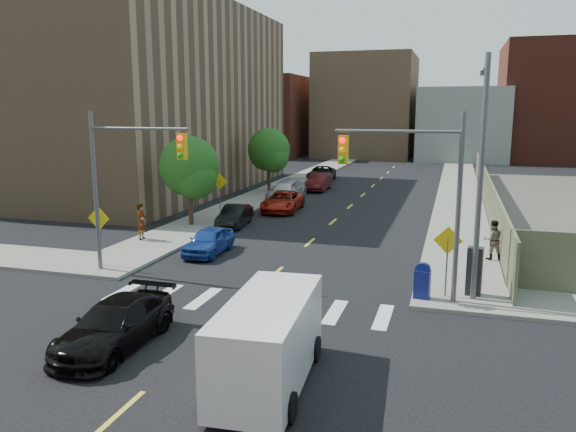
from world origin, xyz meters
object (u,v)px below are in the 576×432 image
Objects in this scene: parked_car_red at (283,201)px; parked_car_grey at (321,174)px; parked_car_maroon at (319,182)px; payphone at (474,271)px; parked_car_blue at (209,241)px; parked_car_white at (285,191)px; black_sedan at (115,325)px; pedestrian_west at (142,222)px; mailbox at (422,281)px; cargo_van at (270,338)px; pedestrian_east at (493,240)px; parked_car_silver at (287,190)px; parked_car_black at (235,216)px.

parked_car_grey reaches higher than parked_car_red.
parked_car_maroon is 0.86× the size of parked_car_grey.
payphone reaches higher than parked_car_maroon.
payphone reaches higher than parked_car_blue.
parked_car_white is at bearing 92.81° from parked_car_blue.
pedestrian_west reaches higher than black_sedan.
mailbox is at bearing -23.13° from parked_car_blue.
parked_car_maroon is 35.77m from cargo_van.
pedestrian_east is at bearing -46.36° from parked_car_white.
parked_car_silver is 0.99× the size of cargo_van.
parked_car_silver is 0.97m from parked_car_white.
parked_car_white reaches higher than parked_car_maroon.
parked_car_red is at bearing -71.73° from parked_car_silver.
pedestrian_east is at bearing -96.35° from pedestrian_west.
black_sedan is at bearing 168.12° from cargo_van.
pedestrian_west is (-4.52, -11.14, 0.43)m from parked_car_red.
parked_car_silver is at bearing 131.85° from payphone.
parked_car_maroon is 6.69m from parked_car_grey.
pedestrian_east is at bearing 89.15° from payphone.
cargo_van reaches higher than pedestrian_east.
parked_car_black is 2.12× the size of payphone.
cargo_van is 8.28m from mailbox.
cargo_van is at bearing -83.85° from parked_car_grey.
parked_car_red reaches higher than parked_car_blue.
payphone is (13.71, -9.95, 0.43)m from parked_car_black.
cargo_van is at bearing -75.37° from parked_car_white.
parked_car_black is 10.17m from parked_car_white.
mailbox is (10.57, -27.55, 0.05)m from parked_car_maroon.
parked_car_red is 5.50m from parked_car_silver.
payphone is (5.31, 8.45, -0.14)m from cargo_van.
mailbox is at bearing -48.06° from parked_car_black.
pedestrian_east reaches higher than parked_car_blue.
cargo_van is 2.62× the size of pedestrian_west.
parked_car_blue is 0.99× the size of parked_car_black.
cargo_van is (8.40, -41.61, 0.47)m from parked_car_grey.
parked_car_grey is 2.87× the size of pedestrian_east.
pedestrian_east is (14.68, -15.43, 0.34)m from parked_car_silver.
parked_car_blue is 2.86× the size of mailbox.
payphone reaches higher than parked_car_white.
pedestrian_west is 1.05× the size of pedestrian_east.
parked_car_blue is 17.83m from parked_car_silver.
pedestrian_west is at bearing -126.54° from parked_car_black.
parked_car_grey is (0.00, 23.21, 0.10)m from parked_car_black.
parked_car_maroon is at bearing 86.28° from parked_car_red.
black_sedan is at bearing -87.73° from parked_car_maroon.
parked_car_white is (-1.18, 16.81, 0.12)m from parked_car_blue.
pedestrian_west reaches higher than mailbox.
pedestrian_west reaches higher than parked_car_silver.
mailbox is at bearing -61.37° from parked_car_red.
mailbox is 2.09m from payphone.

